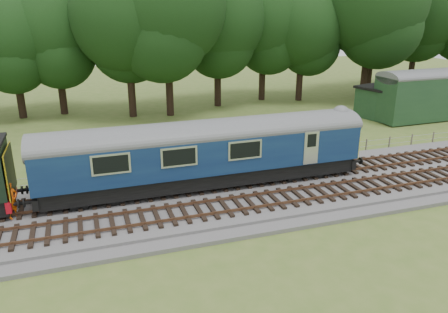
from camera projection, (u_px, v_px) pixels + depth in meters
name	position (u px, v px, depth m)	size (l,w,h in m)	color
ground	(263.00, 194.00, 24.57)	(120.00, 120.00, 0.00)	#4C6926
ballast	(263.00, 191.00, 24.51)	(70.00, 7.00, 0.35)	#4C4C4F
track_north	(254.00, 179.00, 25.69)	(67.20, 2.40, 0.21)	black
track_south	(275.00, 199.00, 23.00)	(67.20, 2.40, 0.21)	black
fence	(236.00, 168.00, 28.60)	(64.00, 0.12, 1.00)	#6B6054
tree_line	(177.00, 110.00, 44.28)	(70.00, 8.00, 18.00)	black
dmu_railcar	(206.00, 148.00, 24.09)	(18.05, 2.86, 3.88)	black
worker	(11.00, 200.00, 20.82)	(0.67, 0.44, 1.83)	#F95E0D
shed	(379.00, 102.00, 41.06)	(4.40, 4.40, 2.93)	#1A3920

